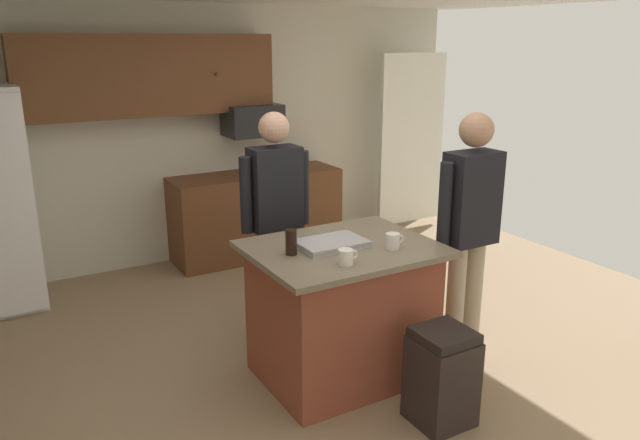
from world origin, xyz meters
TOP-DOWN VIEW (x-y plane):
  - floor at (0.00, 0.00)m, footprint 7.04×7.04m
  - back_wall at (0.00, 2.80)m, footprint 6.40×0.10m
  - french_door_window_panel at (2.60, 2.40)m, footprint 0.90×0.06m
  - cabinet_run_upper at (-0.40, 2.60)m, footprint 2.40×0.38m
  - cabinet_run_lower at (0.60, 2.48)m, footprint 1.80×0.63m
  - microwave_over_range at (0.60, 2.50)m, footprint 0.56×0.40m
  - kitchen_island at (0.07, -0.09)m, footprint 1.21×0.97m
  - person_elder_center at (-0.01, 0.74)m, footprint 0.57×0.23m
  - person_guest_left at (1.00, -0.29)m, footprint 0.57×0.24m
  - glass_short_whisky at (-0.30, -0.07)m, footprint 0.07×0.07m
  - mug_ceramic_white at (-0.09, -0.39)m, footprint 0.13×0.09m
  - mug_blue_stoneware at (0.33, -0.30)m, footprint 0.13×0.09m
  - serving_tray at (0.00, -0.06)m, footprint 0.44×0.30m
  - trash_bin at (0.30, -0.86)m, footprint 0.34×0.34m

SIDE VIEW (x-z plane):
  - floor at x=0.00m, z-range 0.00..0.00m
  - trash_bin at x=0.30m, z-range 0.00..0.61m
  - cabinet_run_lower at x=0.60m, z-range 0.00..0.90m
  - kitchen_island at x=0.07m, z-range 0.01..0.95m
  - serving_tray at x=0.00m, z-range 0.95..0.99m
  - mug_ceramic_white at x=-0.09m, z-range 0.95..1.04m
  - mug_blue_stoneware at x=0.33m, z-range 0.95..1.05m
  - person_elder_center at x=-0.01m, z-range 0.14..1.89m
  - glass_short_whisky at x=-0.30m, z-range 0.95..1.11m
  - person_guest_left at x=1.00m, z-range 0.15..1.94m
  - french_door_window_panel at x=2.60m, z-range 0.10..2.10m
  - back_wall at x=0.00m, z-range 0.00..2.60m
  - microwave_over_range at x=0.60m, z-range 1.29..1.61m
  - cabinet_run_upper at x=-0.40m, z-range 1.55..2.30m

